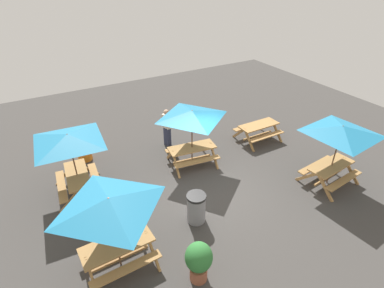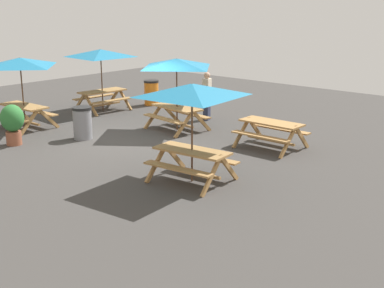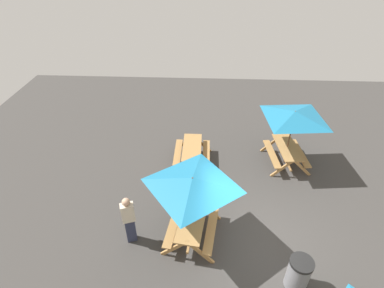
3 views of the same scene
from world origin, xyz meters
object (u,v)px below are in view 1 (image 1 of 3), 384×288
(picnic_table_2, at_px, (192,118))
(picnic_table_3, at_px, (110,208))
(picnic_table_4, at_px, (69,143))
(trash_bin_orange, at_px, (83,149))
(picnic_table_0, at_px, (258,129))
(picnic_table_1, at_px, (341,134))
(trash_bin_gray, at_px, (196,208))
(potted_plant_0, at_px, (199,260))
(person_standing, at_px, (167,127))

(picnic_table_2, height_order, picnic_table_3, same)
(picnic_table_4, bearing_deg, picnic_table_3, -171.27)
(picnic_table_2, height_order, trash_bin_orange, picnic_table_2)
(picnic_table_0, distance_m, picnic_table_2, 3.75)
(picnic_table_1, relative_size, picnic_table_2, 1.21)
(trash_bin_gray, bearing_deg, picnic_table_4, 132.11)
(picnic_table_4, bearing_deg, potted_plant_0, -154.88)
(picnic_table_0, bearing_deg, picnic_table_1, -86.78)
(picnic_table_1, distance_m, picnic_table_3, 7.58)
(picnic_table_0, height_order, picnic_table_1, picnic_table_1)
(picnic_table_2, relative_size, picnic_table_3, 1.00)
(picnic_table_4, distance_m, trash_bin_orange, 2.56)
(trash_bin_orange, bearing_deg, person_standing, -10.50)
(trash_bin_orange, distance_m, potted_plant_0, 6.95)
(potted_plant_0, bearing_deg, trash_bin_orange, 100.33)
(potted_plant_0, bearing_deg, person_standing, 71.07)
(picnic_table_0, relative_size, picnic_table_1, 0.64)
(picnic_table_3, xyz_separation_m, person_standing, (3.70, 4.87, -1.10))
(trash_bin_gray, bearing_deg, trash_bin_orange, 113.41)
(picnic_table_0, distance_m, trash_bin_gray, 5.64)
(trash_bin_gray, bearing_deg, picnic_table_0, 30.70)
(picnic_table_0, bearing_deg, picnic_table_2, -176.82)
(trash_bin_gray, distance_m, potted_plant_0, 2.00)
(picnic_table_1, bearing_deg, person_standing, 121.15)
(picnic_table_1, distance_m, picnic_table_4, 8.73)
(trash_bin_orange, bearing_deg, picnic_table_3, -93.39)
(picnic_table_4, relative_size, trash_bin_orange, 2.88)
(picnic_table_1, relative_size, picnic_table_4, 1.00)
(picnic_table_4, bearing_deg, picnic_table_2, -91.10)
(trash_bin_orange, bearing_deg, picnic_table_2, -33.62)
(picnic_table_1, distance_m, potted_plant_0, 6.22)
(picnic_table_3, height_order, person_standing, picnic_table_3)
(picnic_table_2, xyz_separation_m, trash_bin_orange, (-3.59, 2.39, -1.49))
(potted_plant_0, height_order, person_standing, person_standing)
(picnic_table_3, bearing_deg, picnic_table_1, -4.48)
(picnic_table_2, relative_size, person_standing, 1.40)
(person_standing, bearing_deg, trash_bin_gray, -34.12)
(picnic_table_3, xyz_separation_m, trash_bin_gray, (2.53, 0.40, -1.49))
(picnic_table_3, distance_m, person_standing, 6.21)
(picnic_table_4, height_order, potted_plant_0, picnic_table_4)
(trash_bin_gray, bearing_deg, picnic_table_3, -170.92)
(picnic_table_1, bearing_deg, trash_bin_orange, 135.70)
(trash_bin_orange, distance_m, person_standing, 3.46)
(picnic_table_4, bearing_deg, picnic_table_1, -111.77)
(picnic_table_4, distance_m, person_standing, 4.34)
(picnic_table_2, relative_size, trash_bin_gray, 2.38)
(picnic_table_3, xyz_separation_m, potted_plant_0, (1.57, -1.35, -1.30))
(picnic_table_0, distance_m, potted_plant_0, 7.43)
(picnic_table_0, distance_m, picnic_table_3, 8.20)
(picnic_table_3, bearing_deg, picnic_table_0, 22.05)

